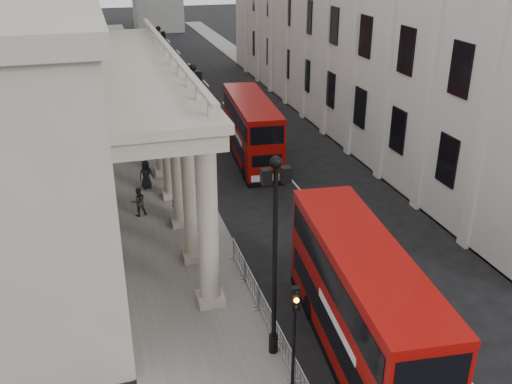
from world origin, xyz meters
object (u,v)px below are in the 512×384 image
(bus_near, at_px, (361,301))
(pedestrian_c, at_px, (146,174))
(lamp_post_south, at_px, (275,247))
(lamp_post_mid, at_px, (195,122))
(lamp_post_north, at_px, (161,68))
(pedestrian_b, at_px, (139,202))
(bus_far, at_px, (252,129))
(pedestrian_a, at_px, (177,201))
(traffic_light, at_px, (295,319))

(bus_near, xyz_separation_m, pedestrian_c, (-6.29, 18.63, -1.44))
(lamp_post_south, relative_size, pedestrian_c, 4.35)
(lamp_post_mid, distance_m, lamp_post_north, 16.00)
(lamp_post_mid, xyz_separation_m, bus_near, (3.21, -16.89, -2.39))
(lamp_post_south, relative_size, lamp_post_mid, 1.00)
(lamp_post_south, height_order, pedestrian_b, lamp_post_south)
(bus_near, bearing_deg, pedestrian_b, 121.48)
(bus_far, bearing_deg, pedestrian_a, -125.78)
(pedestrian_b, bearing_deg, traffic_light, 96.08)
(bus_far, bearing_deg, lamp_post_south, -98.66)
(lamp_post_south, relative_size, bus_far, 0.77)
(bus_near, relative_size, pedestrian_b, 6.40)
(lamp_post_north, xyz_separation_m, pedestrian_a, (-1.75, -18.73, -3.93))
(traffic_light, height_order, pedestrian_c, traffic_light)
(traffic_light, bearing_deg, lamp_post_south, 92.84)
(pedestrian_b, relative_size, pedestrian_c, 0.93)
(bus_far, relative_size, pedestrian_c, 5.63)
(lamp_post_north, xyz_separation_m, bus_near, (3.21, -32.89, -2.39))
(lamp_post_mid, height_order, lamp_post_north, same)
(lamp_post_south, xyz_separation_m, traffic_light, (0.10, -2.02, -1.80))
(bus_near, bearing_deg, pedestrian_c, 114.17)
(lamp_post_north, height_order, pedestrian_c, lamp_post_north)
(bus_near, bearing_deg, lamp_post_north, 101.10)
(pedestrian_b, bearing_deg, pedestrian_c, -110.43)
(lamp_post_south, distance_m, pedestrian_c, 18.41)
(lamp_post_north, height_order, traffic_light, lamp_post_north)
(traffic_light, height_order, bus_far, bus_far)
(pedestrian_a, height_order, pedestrian_c, pedestrian_c)
(lamp_post_mid, xyz_separation_m, traffic_light, (0.10, -18.02, -1.80))
(lamp_post_south, relative_size, pedestrian_a, 4.84)
(lamp_post_mid, xyz_separation_m, pedestrian_a, (-1.75, -2.73, -3.93))
(bus_near, relative_size, bus_far, 1.05)
(pedestrian_b, height_order, pedestrian_c, pedestrian_c)
(lamp_post_south, xyz_separation_m, bus_far, (5.06, 21.23, -2.52))
(lamp_post_mid, bearing_deg, pedestrian_b, -150.63)
(lamp_post_north, height_order, pedestrian_b, lamp_post_north)
(lamp_post_mid, height_order, traffic_light, lamp_post_mid)
(lamp_post_north, relative_size, pedestrian_b, 4.69)
(lamp_post_north, bearing_deg, pedestrian_a, -95.34)
(pedestrian_b, bearing_deg, lamp_post_south, 97.69)
(traffic_light, xyz_separation_m, pedestrian_b, (-4.03, 15.80, -2.10))
(pedestrian_a, bearing_deg, bus_far, 55.64)
(pedestrian_b, xyz_separation_m, pedestrian_c, (0.86, 3.96, 0.07))
(bus_near, bearing_deg, traffic_light, -154.54)
(lamp_post_mid, height_order, bus_near, lamp_post_mid)
(bus_far, relative_size, pedestrian_b, 6.07)
(bus_far, bearing_deg, lamp_post_north, 119.91)
(bus_near, xyz_separation_m, pedestrian_a, (-4.96, 14.15, -1.54))
(lamp_post_north, xyz_separation_m, traffic_light, (0.10, -34.02, -1.80))
(traffic_light, relative_size, pedestrian_c, 2.25)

